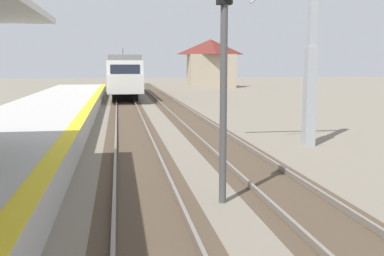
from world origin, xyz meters
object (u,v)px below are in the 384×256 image
(rail_signal_post, at_px, (224,61))
(distant_trackside_house, at_px, (211,62))
(approaching_train, at_px, (124,74))
(catenary_pylon_far_side, at_px, (304,51))

(rail_signal_post, relative_size, distant_trackside_house, 0.79)
(rail_signal_post, bearing_deg, approaching_train, 92.76)
(approaching_train, height_order, rail_signal_post, rail_signal_post)
(distant_trackside_house, bearing_deg, approaching_train, -127.10)
(catenary_pylon_far_side, bearing_deg, approaching_train, 102.32)
(approaching_train, height_order, distant_trackside_house, distant_trackside_house)
(rail_signal_post, xyz_separation_m, distant_trackside_house, (10.06, 51.16, 0.14))
(rail_signal_post, distance_m, distant_trackside_house, 52.14)
(rail_signal_post, bearing_deg, distant_trackside_house, 78.87)
(approaching_train, bearing_deg, distant_trackside_house, 52.90)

